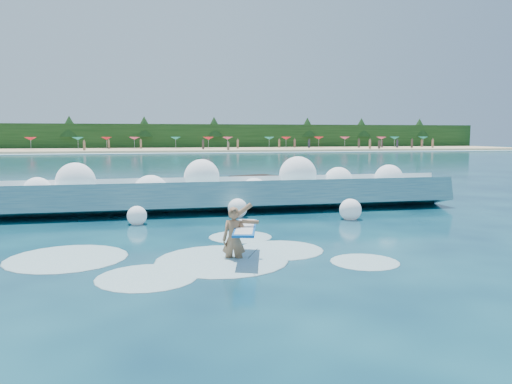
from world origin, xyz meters
TOP-DOWN VIEW (x-y plane):
  - ground at (0.00, 0.00)m, footprint 200.00×200.00m
  - beach at (0.00, 78.00)m, footprint 140.00×20.00m
  - wet_band at (0.00, 67.00)m, footprint 140.00×5.00m
  - treeline at (0.00, 88.00)m, footprint 140.00×4.00m
  - breaking_wave at (0.98, 6.43)m, footprint 18.91×2.91m
  - rock_cluster at (-0.10, 7.98)m, footprint 8.07×3.33m
  - surfer_with_board at (0.19, -1.67)m, footprint 1.11×2.80m
  - wave_spray at (1.21, 6.24)m, footprint 15.01×4.57m
  - surf_foam at (-0.90, -1.15)m, footprint 9.18×5.67m
  - beach_umbrellas at (0.25, 80.16)m, footprint 111.97×6.63m
  - beachgoers at (-1.08, 75.33)m, footprint 109.40×13.07m

SIDE VIEW (x-z plane):
  - ground at x=0.00m, z-range 0.00..0.00m
  - surf_foam at x=-0.90m, z-range -0.08..0.08m
  - wet_band at x=0.00m, z-range 0.00..0.08m
  - beach at x=0.00m, z-range 0.00..0.40m
  - rock_cluster at x=-0.10m, z-range -0.25..1.11m
  - breaking_wave at x=0.98m, z-range -0.25..1.38m
  - surfer_with_board at x=0.19m, z-range -0.20..1.35m
  - wave_spray at x=1.21m, z-range -0.02..2.13m
  - beachgoers at x=-1.08m, z-range 0.15..2.09m
  - beach_umbrellas at x=0.25m, z-range 2.00..2.50m
  - treeline at x=0.00m, z-range 0.00..5.00m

